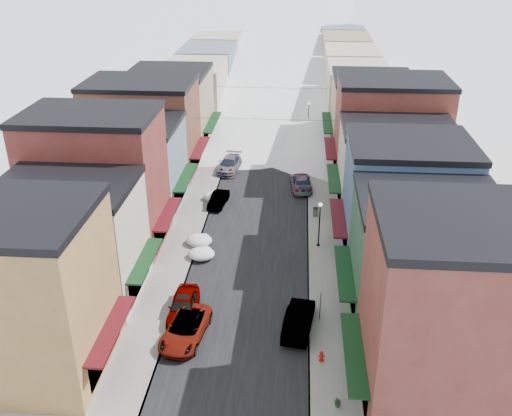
% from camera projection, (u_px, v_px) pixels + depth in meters
% --- Properties ---
extents(road, '(10.00, 160.00, 0.01)m').
position_uv_depth(road, '(274.00, 120.00, 87.22)').
color(road, black).
rests_on(road, ground).
extents(sidewalk_left, '(3.20, 160.00, 0.15)m').
position_uv_depth(sidewalk_left, '(231.00, 119.00, 87.65)').
color(sidewalk_left, gray).
rests_on(sidewalk_left, ground).
extents(sidewalk_right, '(3.20, 160.00, 0.15)m').
position_uv_depth(sidewalk_right, '(317.00, 120.00, 86.73)').
color(sidewalk_right, gray).
rests_on(sidewalk_right, ground).
extents(curb_left, '(0.10, 160.00, 0.15)m').
position_uv_depth(curb_left, '(241.00, 119.00, 87.54)').
color(curb_left, slate).
rests_on(curb_left, ground).
extents(curb_right, '(0.10, 160.00, 0.15)m').
position_uv_depth(curb_right, '(307.00, 120.00, 86.84)').
color(curb_right, slate).
rests_on(curb_right, ground).
extents(bldg_l_yellow, '(11.30, 8.70, 11.50)m').
position_uv_depth(bldg_l_yellow, '(19.00, 292.00, 35.39)').
color(bldg_l_yellow, '#A9793E').
rests_on(bldg_l_yellow, ground).
extents(bldg_l_cream, '(11.30, 8.20, 9.50)m').
position_uv_depth(bldg_l_cream, '(71.00, 240.00, 43.45)').
color(bldg_l_cream, beige).
rests_on(bldg_l_cream, ground).
extents(bldg_l_brick_near, '(12.30, 8.20, 12.50)m').
position_uv_depth(bldg_l_brick_near, '(97.00, 181.00, 50.01)').
color(bldg_l_brick_near, maroon).
rests_on(bldg_l_brick_near, ground).
extents(bldg_l_grayblue, '(11.30, 9.20, 9.00)m').
position_uv_depth(bldg_l_grayblue, '(131.00, 164.00, 58.37)').
color(bldg_l_grayblue, slate).
rests_on(bldg_l_grayblue, ground).
extents(bldg_l_brick_far, '(13.30, 9.20, 11.00)m').
position_uv_depth(bldg_l_brick_far, '(143.00, 127.00, 66.07)').
color(bldg_l_brick_far, brown).
rests_on(bldg_l_brick_far, ground).
extents(bldg_l_tan, '(11.30, 11.20, 10.00)m').
position_uv_depth(bldg_l_tan, '(170.00, 108.00, 75.19)').
color(bldg_l_tan, '#9B8366').
rests_on(bldg_l_tan, ground).
extents(bldg_r_brick_near, '(12.30, 9.20, 12.50)m').
position_uv_depth(bldg_r_brick_near, '(466.00, 316.00, 32.40)').
color(bldg_r_brick_near, maroon).
rests_on(bldg_r_brick_near, ground).
extents(bldg_r_green, '(11.30, 9.20, 9.50)m').
position_uv_depth(bldg_r_green, '(424.00, 257.00, 41.17)').
color(bldg_r_green, '#224730').
rests_on(bldg_r_green, ground).
extents(bldg_r_blue, '(11.30, 9.20, 10.50)m').
position_uv_depth(bldg_r_blue, '(405.00, 198.00, 49.02)').
color(bldg_r_blue, '#37567C').
rests_on(bldg_r_blue, ground).
extents(bldg_r_cream, '(12.30, 9.20, 9.00)m').
position_uv_depth(bldg_r_cream, '(395.00, 168.00, 57.39)').
color(bldg_r_cream, beige).
rests_on(bldg_r_cream, ground).
extents(bldg_r_brick_far, '(13.30, 9.20, 11.50)m').
position_uv_depth(bldg_r_brick_far, '(390.00, 129.00, 64.88)').
color(bldg_r_brick_far, maroon).
rests_on(bldg_r_brick_far, ground).
extents(bldg_r_tan, '(11.30, 11.20, 9.50)m').
position_uv_depth(bldg_r_tan, '(371.00, 112.00, 74.36)').
color(bldg_r_tan, tan).
rests_on(bldg_r_tan, ground).
extents(distant_blocks, '(34.00, 55.00, 8.00)m').
position_uv_depth(distant_blocks, '(280.00, 63.00, 106.12)').
color(distant_blocks, gray).
rests_on(distant_blocks, ground).
extents(overhead_cables, '(16.40, 15.04, 0.04)m').
position_uv_depth(overhead_cables, '(270.00, 102.00, 73.31)').
color(overhead_cables, black).
rests_on(overhead_cables, ground).
extents(car_white_suv, '(3.31, 5.90, 1.56)m').
position_uv_depth(car_white_suv, '(186.00, 329.00, 40.04)').
color(car_white_suv, white).
rests_on(car_white_suv, ground).
extents(car_silver_sedan, '(2.04, 5.00, 1.70)m').
position_uv_depth(car_silver_sedan, '(183.00, 306.00, 42.43)').
color(car_silver_sedan, '#A7ABAF').
rests_on(car_silver_sedan, ground).
extents(car_dark_hatch, '(1.97, 4.23, 1.34)m').
position_uv_depth(car_dark_hatch, '(218.00, 199.00, 59.68)').
color(car_dark_hatch, black).
rests_on(car_dark_hatch, ground).
extents(car_silver_wagon, '(2.79, 5.76, 1.62)m').
position_uv_depth(car_silver_wagon, '(229.00, 164.00, 68.32)').
color(car_silver_wagon, '#A1A4A9').
rests_on(car_silver_wagon, ground).
extents(car_green_sedan, '(2.52, 5.42, 1.72)m').
position_uv_depth(car_green_sedan, '(299.00, 319.00, 40.91)').
color(car_green_sedan, black).
rests_on(car_green_sedan, ground).
extents(car_gray_suv, '(1.96, 4.57, 1.54)m').
position_uv_depth(car_gray_suv, '(301.00, 181.00, 64.00)').
color(car_gray_suv, '#9FA1A7').
rests_on(car_gray_suv, ground).
extents(car_black_sedan, '(2.75, 5.69, 1.60)m').
position_uv_depth(car_black_sedan, '(301.00, 182.00, 63.52)').
color(car_black_sedan, black).
rests_on(car_black_sedan, ground).
extents(car_lane_silver, '(2.20, 4.65, 1.54)m').
position_uv_depth(car_lane_silver, '(264.00, 130.00, 80.19)').
color(car_lane_silver, gray).
rests_on(car_lane_silver, ground).
extents(car_lane_white, '(3.37, 6.18, 1.64)m').
position_uv_depth(car_lane_white, '(288.00, 99.00, 95.29)').
color(car_lane_white, '#B8B8BA').
rests_on(car_lane_white, ground).
extents(fire_hydrant, '(0.46, 0.35, 0.78)m').
position_uv_depth(fire_hydrant, '(321.00, 356.00, 37.84)').
color(fire_hydrant, red).
rests_on(fire_hydrant, sidewalk_right).
extents(parking_sign, '(0.07, 0.31, 2.27)m').
position_uv_depth(parking_sign, '(320.00, 304.00, 41.53)').
color(parking_sign, black).
rests_on(parking_sign, sidewalk_right).
extents(trash_can, '(0.54, 0.54, 0.92)m').
position_uv_depth(trash_can, '(316.00, 212.00, 57.15)').
color(trash_can, '#5B5D60').
rests_on(trash_can, sidewalk_right).
extents(streetlamp_near, '(0.36, 0.36, 4.29)m').
position_uv_depth(streetlamp_near, '(320.00, 219.00, 50.83)').
color(streetlamp_near, black).
rests_on(streetlamp_near, sidewalk_right).
extents(streetlamp_far, '(0.34, 0.34, 4.09)m').
position_uv_depth(streetlamp_far, '(309.00, 113.00, 81.19)').
color(streetlamp_far, black).
rests_on(streetlamp_far, sidewalk_right).
extents(planter_near, '(0.54, 0.48, 0.56)m').
position_uv_depth(planter_near, '(338.00, 402.00, 34.29)').
color(planter_near, '#3B6D31').
rests_on(planter_near, sidewalk_right).
extents(planter_far, '(0.43, 0.43, 0.54)m').
position_uv_depth(planter_far, '(337.00, 403.00, 34.21)').
color(planter_far, '#245026').
rests_on(planter_far, sidewalk_right).
extents(snow_pile_near, '(2.32, 2.63, 0.98)m').
position_uv_depth(snow_pile_near, '(202.00, 254.00, 50.04)').
color(snow_pile_near, white).
rests_on(snow_pile_near, ground).
extents(snow_pile_mid, '(2.37, 2.66, 1.00)m').
position_uv_depth(snow_pile_mid, '(200.00, 240.00, 52.20)').
color(snow_pile_mid, white).
rests_on(snow_pile_mid, ground).
extents(snow_pile_far, '(2.33, 2.63, 0.99)m').
position_uv_depth(snow_pile_far, '(215.00, 196.00, 60.87)').
color(snow_pile_far, white).
rests_on(snow_pile_far, ground).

